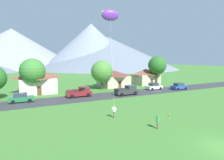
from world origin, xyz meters
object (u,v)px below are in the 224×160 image
object	(u,v)px
tree_right_of_center	(33,71)
pickup_truck_maroon_east_side	(80,92)
house_leftmost	(37,81)
parked_car_blue_mid_west	(179,86)
house_left_center	(146,76)
kite_flyer_with_kite	(110,18)
tree_near_left	(102,71)
soccer_ball	(169,115)
parked_car_white_west_end	(154,86)
watcher_person	(158,121)
pickup_truck_charcoal_west_side	(127,90)
tree_near_right	(157,65)
parked_car_green_mid_east	(21,98)
house_right_center	(113,78)

from	to	relation	value
tree_right_of_center	pickup_truck_maroon_east_side	bearing A→B (deg)	-36.15
house_leftmost	parked_car_blue_mid_west	size ratio (longest dim) A/B	1.99
house_left_center	kite_flyer_with_kite	xyz separation A→B (m)	(-24.03, -22.83, 11.08)
tree_near_left	parked_car_blue_mid_west	bearing A→B (deg)	-28.81
kite_flyer_with_kite	soccer_ball	world-z (taller)	kite_flyer_with_kite
parked_car_white_west_end	parked_car_blue_mid_west	bearing A→B (deg)	-24.95
parked_car_white_west_end	watcher_person	xyz separation A→B (m)	(-17.32, -21.23, 0.01)
pickup_truck_charcoal_west_side	pickup_truck_maroon_east_side	size ratio (longest dim) A/B	0.99
house_leftmost	parked_car_white_west_end	size ratio (longest dim) A/B	2.01
tree_near_left	tree_near_right	world-z (taller)	tree_near_right
house_leftmost	kite_flyer_with_kite	world-z (taller)	kite_flyer_with_kite
parked_car_green_mid_east	soccer_ball	bearing A→B (deg)	-44.98
parked_car_white_west_end	soccer_ball	xyz separation A→B (m)	(-12.50, -18.09, -0.75)
house_leftmost	tree_right_of_center	size ratio (longest dim) A/B	1.06
house_left_center	house_right_center	world-z (taller)	house_left_center
pickup_truck_charcoal_west_side	tree_near_right	bearing A→B (deg)	29.19
watcher_person	pickup_truck_maroon_east_side	bearing A→B (deg)	96.47
tree_near_left	pickup_truck_charcoal_west_side	xyz separation A→B (m)	(1.62, -9.65, -3.62)
pickup_truck_maroon_east_side	soccer_ball	world-z (taller)	pickup_truck_maroon_east_side
tree_near_right	pickup_truck_maroon_east_side	distance (m)	27.28
parked_car_blue_mid_west	pickup_truck_maroon_east_side	xyz separation A→B (m)	(-25.66, 2.76, 0.19)
tree_near_right	house_leftmost	bearing A→B (deg)	174.63
parked_car_white_west_end	parked_car_green_mid_east	bearing A→B (deg)	179.84
parked_car_blue_mid_west	pickup_truck_charcoal_west_side	distance (m)	15.88
house_left_center	tree_near_right	xyz separation A→B (m)	(1.40, -3.69, 3.48)
tree_near_left	pickup_truck_maroon_east_side	xyz separation A→B (m)	(-8.17, -6.86, -3.62)
tree_near_right	kite_flyer_with_kite	size ratio (longest dim) A/B	0.59
house_left_center	parked_car_blue_mid_west	bearing A→B (deg)	-85.60
house_right_center	tree_near_left	bearing A→B (deg)	-145.92
parked_car_white_west_end	pickup_truck_maroon_east_side	size ratio (longest dim) A/B	0.80
tree_near_right	parked_car_blue_mid_west	world-z (taller)	tree_near_right
tree_near_left	tree_right_of_center	world-z (taller)	tree_right_of_center
tree_near_right	soccer_ball	distance (m)	31.40
tree_near_left	pickup_truck_maroon_east_side	bearing A→B (deg)	-139.97
parked_car_white_west_end	parked_car_green_mid_east	distance (m)	30.69
tree_near_left	parked_car_green_mid_east	distance (m)	20.66
tree_near_right	parked_car_blue_mid_west	distance (m)	10.43
house_left_center	soccer_ball	bearing A→B (deg)	-121.86
tree_right_of_center	parked_car_white_west_end	world-z (taller)	tree_right_of_center
parked_car_white_west_end	pickup_truck_charcoal_west_side	size ratio (longest dim) A/B	0.81
pickup_truck_charcoal_west_side	watcher_person	world-z (taller)	pickup_truck_charcoal_west_side
pickup_truck_charcoal_west_side	house_right_center	bearing A→B (deg)	74.86
parked_car_blue_mid_west	kite_flyer_with_kite	world-z (taller)	kite_flyer_with_kite
kite_flyer_with_kite	soccer_ball	distance (m)	15.88
tree_right_of_center	parked_car_green_mid_east	size ratio (longest dim) A/B	1.90
parked_car_white_west_end	parked_car_green_mid_east	xyz separation A→B (m)	(-30.69, 0.09, 0.00)
house_left_center	house_right_center	xyz separation A→B (m)	(-11.34, 0.35, -0.09)
house_right_center	pickup_truck_charcoal_west_side	world-z (taller)	house_right_center
watcher_person	house_left_center	bearing A→B (deg)	54.51
parked_car_green_mid_east	kite_flyer_with_kite	bearing A→B (deg)	-47.99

